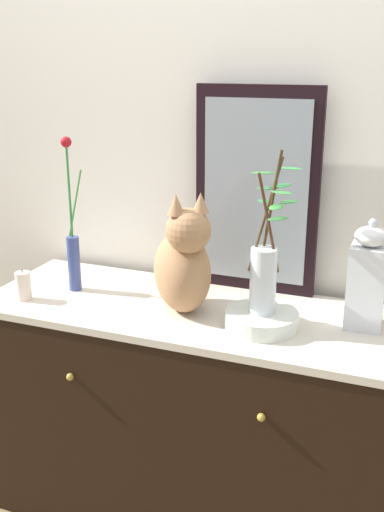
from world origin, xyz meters
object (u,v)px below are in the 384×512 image
Objects in this scene: mirror_leaning at (256,192)px; vase_slim_green at (73,247)px; vase_glass_clear at (265,270)px; sideboard at (192,414)px; bowl_porcelain at (262,320)px; jar_lidded_porcelain at (367,279)px; candle_pillar at (23,286)px; cat_sitting at (183,263)px.

vase_slim_green is at bearing -158.35° from mirror_leaning.
mirror_leaning is 0.36m from vase_glass_clear.
bowl_porcelain reaches higher than sideboard.
jar_lidded_porcelain is 3.11× the size of candle_pillar.
cat_sitting reaches higher than jar_lidded_porcelain.
vase_slim_green is at bearing 174.99° from cat_sitting.
vase_glass_clear is at bearing 44.59° from bowl_porcelain.
vase_slim_green is 2.39× the size of bowl_porcelain.
bowl_porcelain is (0.11, -0.30, -0.33)m from mirror_leaning.
vase_slim_green is 1.58× the size of jar_lidded_porcelain.
vase_slim_green is 0.21m from candle_pillar.
cat_sitting is (-0.02, -0.03, 0.57)m from sideboard.
jar_lidded_porcelain is at bearing 22.94° from bowl_porcelain.
vase_slim_green is at bearing 174.58° from vase_glass_clear.
bowl_porcelain is at bearing -14.15° from sideboard.
candle_pillar is (-0.70, -0.37, -0.30)m from mirror_leaning.
mirror_leaning is 3.12× the size of bowl_porcelain.
vase_glass_clear is 4.52× the size of candle_pillar.
cat_sitting is 0.79× the size of vase_slim_green.
sideboard is at bearing -0.71° from vase_slim_green.
candle_pillar is at bearing -166.23° from sideboard.
vase_slim_green is 0.71m from bowl_porcelain.
jar_lidded_porcelain is (0.29, 0.12, -0.03)m from vase_glass_clear.
mirror_leaning is 0.36m from cat_sitting.
cat_sitting is 3.88× the size of candle_pillar.
vase_glass_clear reaches higher than bowl_porcelain.
vase_glass_clear is at bearing -69.31° from mirror_leaning.
jar_lidded_porcelain is at bearing 3.10° from vase_slim_green.
bowl_porcelain is at bearing 5.19° from candle_pillar.
sideboard is at bearing 165.85° from bowl_porcelain.
candle_pillar is at bearing -174.65° from vase_glass_clear.
vase_slim_green reaches higher than cat_sitting.
mirror_leaning is 2.06× the size of jar_lidded_porcelain.
vase_glass_clear is at bearing -5.42° from vase_slim_green.
sideboard is 0.72m from vase_slim_green.
candle_pillar is at bearing -128.65° from vase_slim_green.
bowl_porcelain is 2.06× the size of candle_pillar.
mirror_leaning reaches higher than cat_sitting.
jar_lidded_porcelain reaches higher than sideboard.
candle_pillar reaches higher than sideboard.
vase_slim_green is (-0.59, -0.23, -0.19)m from mirror_leaning.
jar_lidded_porcelain is 1.12m from candle_pillar.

